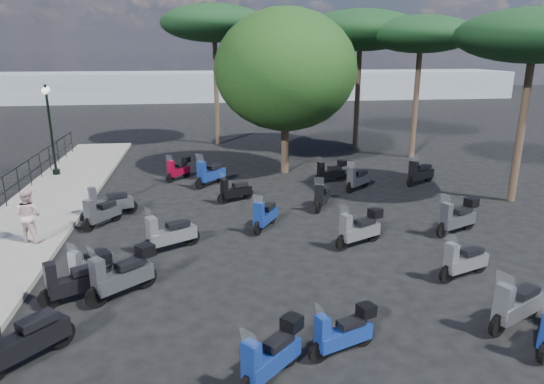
{
  "coord_description": "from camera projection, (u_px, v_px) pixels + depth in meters",
  "views": [
    {
      "loc": [
        -0.81,
        -11.4,
        5.55
      ],
      "look_at": [
        1.32,
        3.11,
        1.2
      ],
      "focal_mm": 32.0,
      "sensor_mm": 36.0,
      "label": 1
    }
  ],
  "objects": [
    {
      "name": "ground",
      "position": [
        239.0,
        272.0,
        12.51
      ],
      "size": [
        120.0,
        120.0,
        0.0
      ],
      "primitive_type": "plane",
      "color": "black",
      "rests_on": "ground"
    },
    {
      "name": "sidewalk",
      "position": [
        13.0,
        240.0,
        14.43
      ],
      "size": [
        3.0,
        30.0,
        0.15
      ],
      "primitive_type": "cube",
      "color": "slate",
      "rests_on": "ground"
    },
    {
      "name": "lamp_post_2",
      "position": [
        50.0,
        124.0,
        21.05
      ],
      "size": [
        0.45,
        1.15,
        3.94
      ],
      "rotation": [
        0.0,
        0.0,
        0.19
      ],
      "color": "black",
      "rests_on": "sidewalk"
    },
    {
      "name": "pedestrian_far",
      "position": [
        28.0,
        215.0,
        13.95
      ],
      "size": [
        0.93,
        0.83,
        1.58
      ],
      "primitive_type": "imported",
      "rotation": [
        0.0,
        0.0,
        2.78
      ],
      "color": "beige",
      "rests_on": "sidewalk"
    },
    {
      "name": "scooter_1",
      "position": [
        24.0,
        341.0,
        8.69
      ],
      "size": [
        1.36,
        1.46,
        1.5
      ],
      "rotation": [
        0.0,
        0.0,
        2.4
      ],
      "color": "black",
      "rests_on": "ground"
    },
    {
      "name": "scooter_2",
      "position": [
        78.0,
        280.0,
        10.99
      ],
      "size": [
        1.57,
        0.97,
        1.36
      ],
      "rotation": [
        0.0,
        0.0,
        2.05
      ],
      "color": "black",
      "rests_on": "ground"
    },
    {
      "name": "scooter_3",
      "position": [
        90.0,
        265.0,
        11.99
      ],
      "size": [
        0.9,
        1.3,
        1.18
      ],
      "rotation": [
        0.0,
        0.0,
        2.57
      ],
      "color": "black",
      "rests_on": "ground"
    },
    {
      "name": "scooter_4",
      "position": [
        101.0,
        213.0,
        15.62
      ],
      "size": [
        1.06,
        1.36,
        1.29
      ],
      "rotation": [
        0.0,
        0.0,
        2.5
      ],
      "color": "black",
      "rests_on": "ground"
    },
    {
      "name": "scooter_5",
      "position": [
        109.0,
        203.0,
        16.47
      ],
      "size": [
        1.7,
        0.89,
        1.42
      ],
      "rotation": [
        0.0,
        0.0,
        1.96
      ],
      "color": "black",
      "rests_on": "ground"
    },
    {
      "name": "scooter_8",
      "position": [
        122.0,
        275.0,
        11.15
      ],
      "size": [
        1.51,
        1.3,
        1.45
      ],
      "rotation": [
        0.0,
        0.0,
        2.26
      ],
      "color": "black",
      "rests_on": "ground"
    },
    {
      "name": "scooter_9",
      "position": [
        170.0,
        235.0,
        13.71
      ],
      "size": [
        1.61,
        1.03,
        1.43
      ],
      "rotation": [
        0.0,
        0.0,
        2.09
      ],
      "color": "black",
      "rests_on": "ground"
    },
    {
      "name": "scooter_10",
      "position": [
        235.0,
        191.0,
        18.17
      ],
      "size": [
        1.41,
        0.83,
        1.22
      ],
      "rotation": [
        0.0,
        0.0,
        2.04
      ],
      "color": "black",
      "rests_on": "ground"
    },
    {
      "name": "scooter_11",
      "position": [
        179.0,
        170.0,
        21.24
      ],
      "size": [
        1.05,
        1.28,
        1.21
      ],
      "rotation": [
        0.0,
        0.0,
        2.48
      ],
      "color": "black",
      "rests_on": "ground"
    },
    {
      "name": "scooter_13",
      "position": [
        272.0,
        356.0,
        8.32
      ],
      "size": [
        1.29,
        1.22,
        1.29
      ],
      "rotation": [
        0.0,
        0.0,
        2.32
      ],
      "color": "black",
      "rests_on": "ground"
    },
    {
      "name": "scooter_14",
      "position": [
        343.0,
        333.0,
        9.06
      ],
      "size": [
        1.42,
        0.73,
        1.18
      ],
      "rotation": [
        0.0,
        0.0,
        1.93
      ],
      "color": "black",
      "rests_on": "ground"
    },
    {
      "name": "scooter_15",
      "position": [
        360.0,
        229.0,
        14.08
      ],
      "size": [
        1.58,
        0.93,
        1.35
      ],
      "rotation": [
        0.0,
        0.0,
        2.02
      ],
      "color": "black",
      "rests_on": "ground"
    },
    {
      "name": "scooter_16",
      "position": [
        265.0,
        216.0,
        15.37
      ],
      "size": [
        0.97,
        1.47,
        1.31
      ],
      "rotation": [
        0.0,
        0.0,
        2.6
      ],
      "color": "black",
      "rests_on": "ground"
    },
    {
      "name": "scooter_17",
      "position": [
        210.0,
        174.0,
        20.27
      ],
      "size": [
        1.3,
        1.44,
        1.46
      ],
      "rotation": [
        0.0,
        0.0,
        2.41
      ],
      "color": "black",
      "rests_on": "ground"
    },
    {
      "name": "scooter_20",
      "position": [
        464.0,
        262.0,
        12.08
      ],
      "size": [
        1.57,
        0.76,
        1.3
      ],
      "rotation": [
        0.0,
        0.0,
        1.92
      ],
      "color": "black",
      "rests_on": "ground"
    },
    {
      "name": "scooter_21",
      "position": [
        322.0,
        196.0,
        17.4
      ],
      "size": [
        0.9,
        1.49,
        1.3
      ],
      "rotation": [
        0.0,
        0.0,
        2.66
      ],
      "color": "black",
      "rests_on": "ground"
    },
    {
      "name": "scooter_22",
      "position": [
        331.0,
        172.0,
        20.72
      ],
      "size": [
        1.52,
        0.68,
        1.24
      ],
      "rotation": [
        0.0,
        0.0,
        1.86
      ],
      "color": "black",
      "rests_on": "ground"
    },
    {
      "name": "scooter_25",
      "position": [
        516.0,
        306.0,
        9.92
      ],
      "size": [
        1.63,
        0.94,
        1.4
      ],
      "rotation": [
        0.0,
        0.0,
        2.02
      ],
      "color": "black",
      "rests_on": "ground"
    },
    {
      "name": "scooter_26",
      "position": [
        457.0,
        218.0,
        15.0
      ],
      "size": [
        1.63,
        0.93,
        1.38
      ],
      "rotation": [
        0.0,
        0.0,
        1.99
      ],
      "color": "black",
      "rests_on": "ground"
    },
    {
      "name": "scooter_27",
      "position": [
        357.0,
        180.0,
        19.64
      ],
      "size": [
        1.32,
        1.12,
        1.3
      ],
      "rotation": [
        0.0,
        0.0,
        2.27
      ],
      "color": "black",
      "rests_on": "ground"
    },
    {
      "name": "scooter_28",
      "position": [
        420.0,
        174.0,
        20.45
      ],
      "size": [
        1.56,
        1.02,
        1.39
      ],
      "rotation": [
        0.0,
        0.0,
        2.1
      ],
      "color": "black",
      "rests_on": "ground"
    },
    {
      "name": "broadleaf_tree",
      "position": [
        285.0,
        70.0,
        21.28
      ],
      "size": [
        6.26,
        6.26,
        7.31
      ],
      "color": "#38281E",
      "rests_on": "ground"
    },
    {
      "name": "pine_0",
      "position": [
        361.0,
        31.0,
        25.94
      ],
      "size": [
        6.29,
        6.29,
        7.6
      ],
      "color": "#38281E",
      "rests_on": "ground"
    },
    {
      "name": "pine_1",
      "position": [
        421.0,
        35.0,
        24.11
      ],
      "size": [
        5.3,
        5.3,
        7.17
      ],
      "color": "#38281E",
      "rests_on": "ground"
    },
    {
      "name": "pine_2",
      "position": [
        214.0,
        24.0,
        27.38
      ],
      "size": [
        6.04,
        6.04,
        7.99
      ],
      "color": "#38281E",
      "rests_on": "ground"
    },
    {
      "name": "pine_3",
      "position": [
        535.0,
        36.0,
        16.72
      ],
      "size": [
        5.43,
        5.43,
        6.94
      ],
      "color": "#38281E",
      "rests_on": "ground"
    },
    {
      "name": "distant_hills",
      "position": [
        207.0,
        86.0,
        54.77
      ],
      "size": [
        70.0,
        8.0,
        3.0
      ],
      "primitive_type": "cube",
      "color": "gray",
      "rests_on": "ground"
    }
  ]
}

